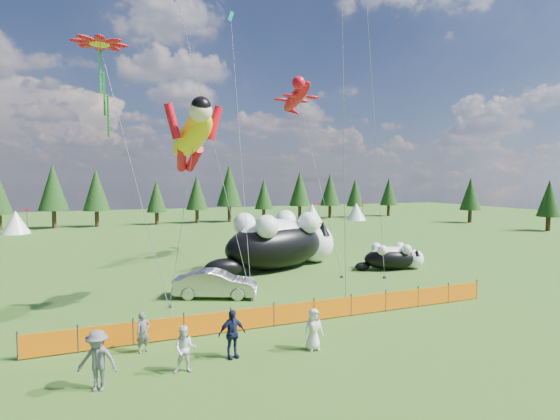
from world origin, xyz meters
The scene contains 17 objects.
ground centered at (0.00, 0.00, 0.00)m, with size 160.00×160.00×0.00m, color #153A0A.
safety_fence centered at (0.00, -3.00, 0.50)m, with size 22.06×0.06×1.10m.
tree_line centered at (0.00, 45.00, 4.00)m, with size 90.00×4.00×8.00m, color black, non-canonical shape.
festival_tents centered at (11.00, 40.00, 1.40)m, with size 50.00×3.20×2.80m, color white, non-canonical shape.
cat_large centered at (4.19, 8.91, 2.00)m, with size 11.26×6.81×4.21m.
cat_small centered at (11.65, 5.38, 0.92)m, with size 5.29×2.66×1.93m.
car centered at (-2.26, 2.78, 0.76)m, with size 1.61×4.63×1.53m, color #B9B9BE.
spectator_a centered at (-6.69, -3.87, 0.77)m, with size 0.56×0.37×1.55m, color #57575C.
spectator_b centered at (-5.51, -6.25, 0.81)m, with size 0.79×0.47×1.62m, color silver.
spectator_c centered at (-3.68, -5.64, 0.91)m, with size 1.06×0.55×1.82m, color #161C3D.
spectator_d centered at (-8.26, -6.49, 0.96)m, with size 1.24×0.64×1.92m, color #57575C.
spectator_e centered at (-0.54, -6.08, 0.81)m, with size 0.79×0.51×1.61m, color silver.
superhero_kite centered at (-3.85, 0.77, 8.69)m, with size 4.91×5.15×10.72m.
gecko_kite centered at (6.73, 11.85, 13.27)m, with size 3.41×10.90×15.44m.
flower_kite centered at (-7.93, 0.47, 12.47)m, with size 4.14×4.64×13.14m.
diamond_kite_a centered at (-3.59, 5.20, 16.30)m, with size 3.44×4.79×18.26m.
diamond_kite_d centered at (1.71, 13.14, 18.22)m, with size 1.78×9.26×21.41m.
Camera 1 is at (-7.92, -20.91, 6.60)m, focal length 28.00 mm.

